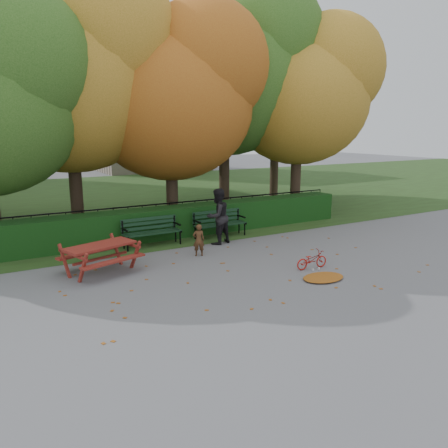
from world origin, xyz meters
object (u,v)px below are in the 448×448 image
tree_g (284,93)px  adult (218,216)px  bench_left (151,229)px  tree_c (181,92)px  bench_right (219,221)px  child (199,240)px  tree_e (308,91)px  picnic_table (100,251)px  tree_b (80,72)px  tree_d (236,68)px  bicycle (312,260)px

tree_g → adult: bearing=-138.4°
adult → bench_left: bearing=-38.1°
tree_c → adult: (-0.22, -3.06, -3.95)m
bench_right → child: size_ratio=1.95×
bench_left → child: bearing=-65.5°
tree_e → adult: 7.80m
tree_g → picnic_table: (-11.66, -7.90, -4.80)m
picnic_table → bench_right: bearing=4.9°
tree_b → adult: tree_b is taller
tree_b → bench_left: bearing=-69.4°
tree_d → picnic_table: size_ratio=4.68×
tree_d → picnic_table: (-7.21, -5.37, -5.41)m
child → tree_b: bearing=-49.1°
tree_d → picnic_table: tree_d is taller
tree_e → tree_b: bearing=173.8°
tree_c → tree_d: tree_d is taller
bench_right → adult: 1.01m
tree_g → adult: (-7.72, -6.86, -4.49)m
bench_right → bicycle: bearing=-84.8°
adult → tree_e: bearing=-169.4°
tree_d → bench_left: (-5.18, -3.53, -5.46)m
tree_c → bicycle: tree_c is taller
tree_g → adult: size_ratio=4.86×
tree_c → child: size_ratio=8.66×
tree_e → bench_right: size_ratio=4.53×
tree_d → bench_left: bearing=-145.7°
tree_g → bench_left: size_ratio=4.75×
child → bicycle: bearing=147.4°
tree_b → bicycle: (3.93, -7.28, -5.16)m
bench_right → tree_e: bearing=20.9°
tree_b → tree_e: 9.03m
tree_c → bench_left: size_ratio=4.44×
bicycle → tree_e: bearing=-34.6°
adult → picnic_table: bearing=-0.6°
child → adult: bearing=-122.2°
tree_g → bench_right: (-7.23, -6.06, -4.85)m
tree_d → tree_g: size_ratio=1.12×
tree_e → adult: (-5.91, -2.87, -4.20)m
tree_d → tree_c: bearing=-157.4°
tree_c → bench_right: bearing=-83.3°
tree_d → child: size_ratio=10.37×
bicycle → adult: bearing=18.4°
tree_c → tree_d: 3.50m
picnic_table → child: child is taller
tree_e → tree_c: bearing=178.1°
bicycle → bench_right: bearing=9.3°
picnic_table → adult: (3.94, 1.04, 0.31)m
adult → bicycle: bearing=89.0°
picnic_table → bicycle: picnic_table is taller
tree_d → tree_e: 3.15m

